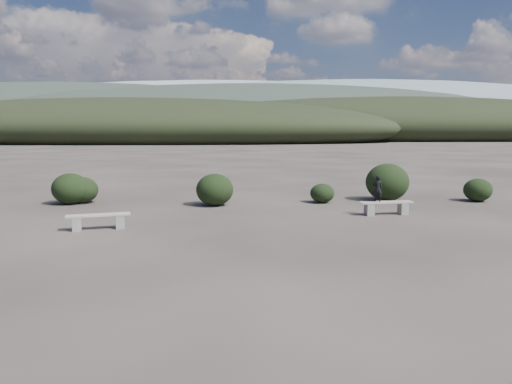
{
  "coord_description": "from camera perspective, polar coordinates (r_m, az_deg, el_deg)",
  "views": [
    {
      "loc": [
        -0.22,
        -9.8,
        2.81
      ],
      "look_at": [
        -0.08,
        3.5,
        1.1
      ],
      "focal_mm": 35.0,
      "sensor_mm": 36.0,
      "label": 1
    }
  ],
  "objects": [
    {
      "name": "ground",
      "position": [
        10.2,
        0.64,
        -8.67
      ],
      "size": [
        1200.0,
        1200.0,
        0.0
      ],
      "primitive_type": "plane",
      "color": "#2D2723",
      "rests_on": "ground"
    },
    {
      "name": "bench_left",
      "position": [
        14.57,
        -17.56,
        -3.09
      ],
      "size": [
        1.75,
        0.86,
        0.43
      ],
      "rotation": [
        0.0,
        0.0,
        0.31
      ],
      "color": "slate",
      "rests_on": "ground"
    },
    {
      "name": "bench_right",
      "position": [
        16.77,
        14.67,
        -1.64
      ],
      "size": [
        1.79,
        0.63,
        0.44
      ],
      "rotation": [
        0.0,
        0.0,
        0.15
      ],
      "color": "slate",
      "rests_on": "ground"
    },
    {
      "name": "seated_person",
      "position": [
        16.56,
        13.72,
        0.38
      ],
      "size": [
        0.36,
        0.28,
        0.86
      ],
      "primitive_type": "imported",
      "rotation": [
        0.0,
        0.0,
        2.86
      ],
      "color": "black",
      "rests_on": "bench_right"
    },
    {
      "name": "shrub_a",
      "position": [
        19.87,
        -19.29,
        0.22
      ],
      "size": [
        1.21,
        1.21,
        0.99
      ],
      "primitive_type": "ellipsoid",
      "color": "black",
      "rests_on": "ground"
    },
    {
      "name": "shrub_b",
      "position": [
        18.19,
        -4.74,
        0.27
      ],
      "size": [
        1.36,
        1.36,
        1.16
      ],
      "primitive_type": "ellipsoid",
      "color": "black",
      "rests_on": "ground"
    },
    {
      "name": "shrub_c",
      "position": [
        18.99,
        7.58,
        -0.14
      ],
      "size": [
        0.91,
        0.91,
        0.73
      ],
      "primitive_type": "ellipsoid",
      "color": "black",
      "rests_on": "ground"
    },
    {
      "name": "shrub_d",
      "position": [
        20.0,
        14.78,
        1.1
      ],
      "size": [
        1.66,
        1.66,
        1.45
      ],
      "primitive_type": "ellipsoid",
      "color": "black",
      "rests_on": "ground"
    },
    {
      "name": "shrub_e",
      "position": [
        21.0,
        24.02,
        0.22
      ],
      "size": [
        1.06,
        1.06,
        0.89
      ],
      "primitive_type": "ellipsoid",
      "color": "black",
      "rests_on": "ground"
    },
    {
      "name": "shrub_f",
      "position": [
        19.75,
        -20.45,
        0.36
      ],
      "size": [
        1.36,
        1.36,
        1.15
      ],
      "primitive_type": "ellipsoid",
      "color": "black",
      "rests_on": "ground"
    },
    {
      "name": "mountain_ridges",
      "position": [
        349.03,
        -1.84,
        8.64
      ],
      "size": [
        500.0,
        400.0,
        56.0
      ],
      "color": "black",
      "rests_on": "ground"
    }
  ]
}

